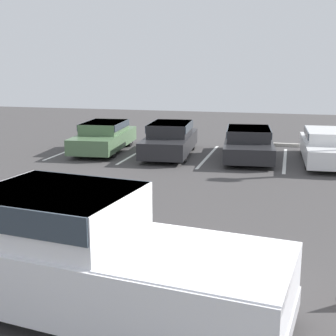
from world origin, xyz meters
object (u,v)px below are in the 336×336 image
at_px(parked_sedan_d, 328,145).
at_px(parked_sedan_b, 170,138).
at_px(parked_sedan_a, 104,135).
at_px(pickup_truck, 78,255).
at_px(parked_sedan_c, 248,142).
at_px(wheel_stop_curb, 278,145).

bearing_deg(parked_sedan_d, parked_sedan_b, -91.67).
distance_m(parked_sedan_a, parked_sedan_d, 9.00).
height_order(parked_sedan_b, parked_sedan_d, parked_sedan_b).
relative_size(pickup_truck, parked_sedan_a, 1.34).
xyz_separation_m(parked_sedan_b, parked_sedan_c, (3.13, 0.16, -0.06)).
height_order(parked_sedan_b, parked_sedan_c, parked_sedan_b).
relative_size(pickup_truck, parked_sedan_b, 1.35).
relative_size(parked_sedan_a, parked_sedan_b, 1.01).
xyz_separation_m(parked_sedan_d, wheel_stop_curb, (-1.88, 3.19, -0.58)).
bearing_deg(wheel_stop_curb, parked_sedan_b, -142.42).
relative_size(parked_sedan_c, wheel_stop_curb, 2.52).
height_order(pickup_truck, wheel_stop_curb, pickup_truck).
distance_m(parked_sedan_a, parked_sedan_c, 6.05).
distance_m(parked_sedan_c, parked_sedan_d, 2.96).
bearing_deg(parked_sedan_d, parked_sedan_c, -94.22).
height_order(pickup_truck, parked_sedan_a, pickup_truck).
relative_size(pickup_truck, parked_sedan_d, 1.29).
bearing_deg(parked_sedan_c, pickup_truck, -11.76).
bearing_deg(parked_sedan_d, pickup_truck, -21.18).
bearing_deg(parked_sedan_c, parked_sedan_b, -92.82).
distance_m(pickup_truck, wheel_stop_curb, 15.80).
bearing_deg(parked_sedan_a, wheel_stop_curb, 108.34).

